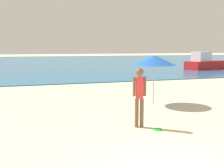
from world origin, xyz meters
name	(u,v)px	position (x,y,z in m)	size (l,w,h in m)	color
water	(37,62)	(0.00, 43.48, 0.03)	(160.00, 60.00, 0.06)	#1E6B9E
person_standing	(139,94)	(0.66, 3.33, 0.98)	(0.39, 0.23, 1.72)	brown
frisbee	(158,129)	(1.04, 2.90, 0.01)	(0.27, 0.27, 0.03)	green
boat_near	(205,63)	(16.05, 21.01, 0.69)	(5.66, 3.42, 1.83)	red
beach_umbrella	(154,60)	(2.54, 6.18, 1.80)	(1.78, 1.78, 2.00)	#B7B7BC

